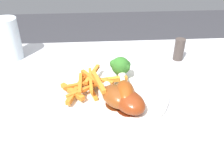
{
  "coord_description": "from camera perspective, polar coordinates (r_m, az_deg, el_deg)",
  "views": [
    {
      "loc": [
        0.1,
        0.42,
        1.07
      ],
      "look_at": [
        0.07,
        -0.06,
        0.76
      ],
      "focal_mm": 39.35,
      "sensor_mm": 36.0,
      "label": 1
    }
  ],
  "objects": [
    {
      "name": "dining_table",
      "position": [
        0.63,
        6.57,
        -13.84
      ],
      "size": [
        1.05,
        0.75,
        0.72
      ],
      "color": "#B7B7BC",
      "rests_on": "ground_plane"
    },
    {
      "name": "dinner_plate",
      "position": [
        0.59,
        -0.0,
        -2.11
      ],
      "size": [
        0.27,
        0.27,
        0.01
      ],
      "primitive_type": "cylinder",
      "color": "white",
      "rests_on": "dining_table"
    },
    {
      "name": "broccoli_floret_front",
      "position": [
        0.61,
        2.1,
        4.16
      ],
      "size": [
        0.05,
        0.05,
        0.06
      ],
      "color": "#88A24F",
      "rests_on": "dinner_plate"
    },
    {
      "name": "carrot_fries_pile",
      "position": [
        0.58,
        -5.33,
        0.11
      ],
      "size": [
        0.16,
        0.14,
        0.04
      ],
      "color": "orange",
      "rests_on": "dinner_plate"
    },
    {
      "name": "chicken_drumstick_near",
      "position": [
        0.52,
        3.66,
        -3.95
      ],
      "size": [
        0.1,
        0.13,
        0.04
      ],
      "color": "#541A0A",
      "rests_on": "dinner_plate"
    },
    {
      "name": "chicken_drumstick_far",
      "position": [
        0.54,
        2.96,
        -2.04
      ],
      "size": [
        0.05,
        0.13,
        0.05
      ],
      "color": "#62240A",
      "rests_on": "dinner_plate"
    },
    {
      "name": "chicken_drumstick_extra",
      "position": [
        0.53,
        0.77,
        -2.74
      ],
      "size": [
        0.1,
        0.13,
        0.04
      ],
      "color": "#54220C",
      "rests_on": "dinner_plate"
    },
    {
      "name": "water_glass",
      "position": [
        0.79,
        -22.92,
        9.61
      ],
      "size": [
        0.07,
        0.07,
        0.12
      ],
      "primitive_type": "cylinder",
      "color": "silver",
      "rests_on": "dining_table"
    },
    {
      "name": "pepper_shaker",
      "position": [
        0.76,
        15.33,
        7.76
      ],
      "size": [
        0.03,
        0.03,
        0.06
      ],
      "primitive_type": "cylinder",
      "color": "#423833",
      "rests_on": "dining_table"
    }
  ]
}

